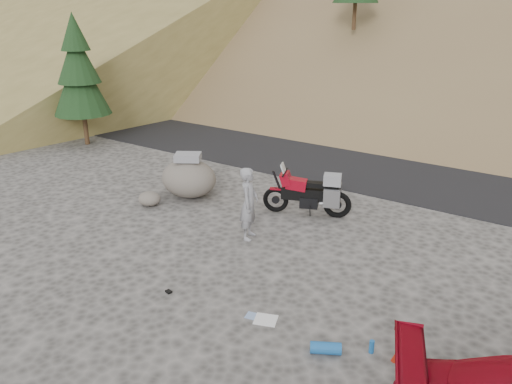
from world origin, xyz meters
TOP-DOWN VIEW (x-y plane):
  - ground at (0.00, 0.00)m, footprint 140.00×140.00m
  - road at (0.00, 9.00)m, footprint 120.00×7.00m
  - conifer_verge at (-11.00, 4.50)m, footprint 2.20×2.20m
  - motorcycle at (-0.15, 3.30)m, footprint 2.26×1.19m
  - man at (-0.70, 1.24)m, footprint 0.62×0.76m
  - boulder at (-3.76, 2.51)m, footprint 2.07×1.92m
  - small_rock at (-4.20, 1.33)m, footprint 0.83×0.80m
  - gear_white_cloth at (1.49, -1.35)m, footprint 0.51×0.48m
  - gear_blue_mat at (2.80, -1.56)m, footprint 0.54×0.42m
  - gear_bottle at (3.40, -1.12)m, footprint 0.08×0.08m
  - gear_funnel at (3.80, -1.10)m, footprint 0.14×0.14m
  - gear_glove_a at (-0.60, -1.68)m, footprint 0.14×0.11m
  - gear_blue_cloth at (1.25, -1.39)m, footprint 0.33×0.27m

SIDE VIEW (x-z plane):
  - ground at x=0.00m, z-range 0.00..0.00m
  - road at x=0.00m, z-range -0.03..0.03m
  - man at x=-0.70m, z-range -0.89..0.89m
  - gear_blue_cloth at x=1.25m, z-range 0.00..0.01m
  - gear_white_cloth at x=1.49m, z-range 0.00..0.01m
  - gear_glove_a at x=-0.60m, z-range 0.00..0.04m
  - gear_funnel at x=3.80m, z-range 0.00..0.16m
  - gear_blue_mat at x=2.80m, z-range 0.00..0.20m
  - gear_bottle at x=3.40m, z-range 0.00..0.23m
  - small_rock at x=-4.20m, z-range 0.00..0.39m
  - boulder at x=-3.76m, z-range -0.08..1.20m
  - motorcycle at x=-0.15m, z-range -0.10..1.31m
  - conifer_verge at x=-11.00m, z-range 0.37..5.41m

